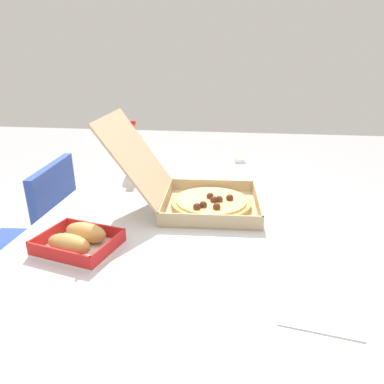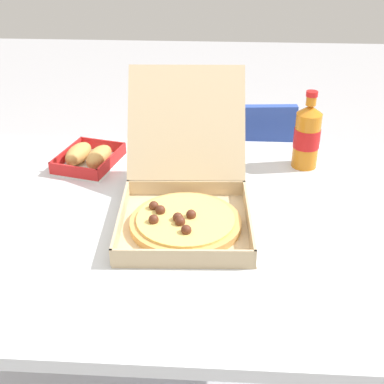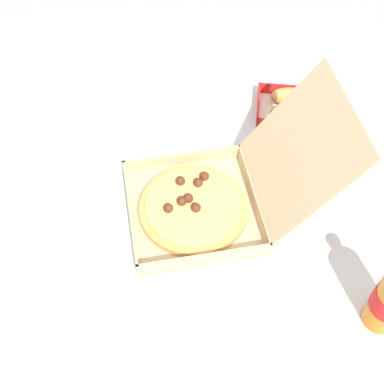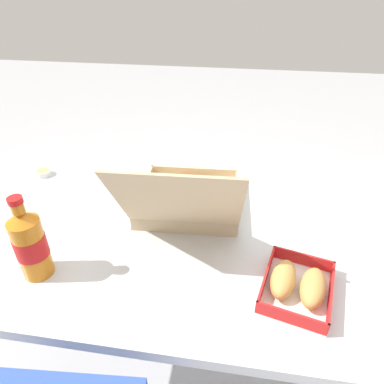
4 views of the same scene
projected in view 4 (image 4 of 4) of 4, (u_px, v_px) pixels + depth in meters
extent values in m
plane|color=#B2B2B7|center=(188.00, 352.00, 1.46)|extent=(10.00, 10.00, 0.00)
cube|color=silver|center=(186.00, 216.00, 1.06)|extent=(1.42, 0.93, 0.03)
cylinder|color=#B7B7BC|center=(343.00, 243.00, 1.51)|extent=(0.05, 0.05, 0.72)
cylinder|color=#B7B7BC|center=(72.00, 217.00, 1.67)|extent=(0.05, 0.05, 0.72)
cube|color=tan|center=(189.00, 202.00, 1.09)|extent=(0.32, 0.32, 0.01)
cube|color=tan|center=(194.00, 173.00, 1.20)|extent=(0.30, 0.02, 0.04)
cube|color=tan|center=(237.00, 199.00, 1.06)|extent=(0.02, 0.30, 0.04)
cube|color=tan|center=(143.00, 194.00, 1.09)|extent=(0.02, 0.30, 0.04)
cube|color=tan|center=(184.00, 226.00, 0.95)|extent=(0.30, 0.02, 0.04)
cube|color=tan|center=(178.00, 202.00, 0.80)|extent=(0.31, 0.19, 0.25)
cylinder|color=tan|center=(189.00, 199.00, 1.08)|extent=(0.26, 0.26, 0.02)
cylinder|color=#EAC666|center=(189.00, 196.00, 1.07)|extent=(0.23, 0.23, 0.01)
sphere|color=#562819|center=(190.00, 184.00, 1.12)|extent=(0.02, 0.02, 0.02)
sphere|color=#562819|center=(185.00, 194.00, 1.07)|extent=(0.02, 0.02, 0.02)
sphere|color=#562819|center=(195.00, 193.00, 1.08)|extent=(0.02, 0.02, 0.02)
sphere|color=#562819|center=(212.00, 192.00, 1.08)|extent=(0.02, 0.02, 0.02)
sphere|color=#562819|center=(193.00, 190.00, 1.09)|extent=(0.02, 0.02, 0.02)
sphere|color=#562819|center=(207.00, 199.00, 1.05)|extent=(0.02, 0.02, 0.02)
sphere|color=#562819|center=(212.00, 203.00, 1.03)|extent=(0.02, 0.02, 0.02)
cube|color=white|center=(296.00, 292.00, 0.79)|extent=(0.19, 0.22, 0.00)
cube|color=red|center=(303.00, 259.00, 0.85)|extent=(0.15, 0.04, 0.03)
cube|color=red|center=(291.00, 318.00, 0.71)|extent=(0.15, 0.04, 0.03)
cube|color=red|center=(331.00, 296.00, 0.75)|extent=(0.05, 0.19, 0.03)
cube|color=red|center=(266.00, 277.00, 0.80)|extent=(0.05, 0.19, 0.03)
ellipsoid|color=tan|center=(313.00, 288.00, 0.76)|extent=(0.08, 0.13, 0.05)
ellipsoid|color=tan|center=(283.00, 279.00, 0.78)|extent=(0.08, 0.13, 0.05)
cylinder|color=orange|center=(32.00, 248.00, 0.80)|extent=(0.07, 0.07, 0.16)
cone|color=orange|center=(21.00, 217.00, 0.75)|extent=(0.07, 0.07, 0.02)
cylinder|color=orange|center=(18.00, 208.00, 0.73)|extent=(0.03, 0.03, 0.02)
cylinder|color=red|center=(15.00, 200.00, 0.72)|extent=(0.03, 0.03, 0.01)
cylinder|color=red|center=(31.00, 246.00, 0.79)|extent=(0.07, 0.07, 0.06)
cube|color=white|center=(314.00, 174.00, 1.24)|extent=(0.23, 0.18, 0.00)
cylinder|color=white|center=(43.00, 173.00, 1.23)|extent=(0.06, 0.06, 0.02)
cylinder|color=#DBBC66|center=(43.00, 171.00, 1.23)|extent=(0.05, 0.05, 0.01)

